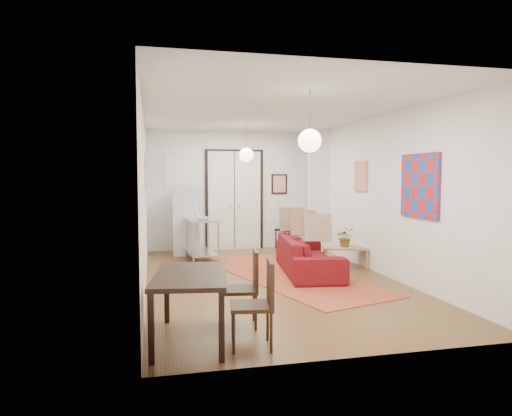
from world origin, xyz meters
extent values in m
plane|color=brown|center=(0.00, 0.00, 0.00)|extent=(7.00, 7.00, 0.00)
cube|color=white|center=(0.00, 0.00, 2.90)|extent=(4.20, 7.00, 0.02)
cube|color=white|center=(0.00, 3.50, 1.45)|extent=(4.20, 0.02, 2.90)
cube|color=white|center=(0.00, -3.50, 1.45)|extent=(4.20, 0.02, 2.90)
cube|color=white|center=(-2.10, 0.00, 1.45)|extent=(0.02, 7.00, 2.90)
cube|color=white|center=(2.10, 0.00, 1.45)|extent=(0.02, 7.00, 2.90)
cube|color=white|center=(0.00, 3.46, 1.20)|extent=(1.44, 0.06, 2.50)
cube|color=white|center=(1.85, 2.55, 1.45)|extent=(0.50, 0.10, 2.90)
cube|color=white|center=(-1.92, 1.50, 1.90)|extent=(0.35, 1.00, 0.70)
cube|color=red|center=(2.08, -1.25, 1.65)|extent=(0.05, 1.00, 1.00)
cube|color=beige|center=(2.08, 0.80, 1.80)|extent=(0.05, 0.50, 0.60)
cube|color=red|center=(1.15, 3.47, 1.60)|extent=(0.40, 0.03, 0.50)
cube|color=#97623F|center=(-2.07, 2.00, 1.95)|extent=(0.03, 0.44, 0.54)
sphere|color=white|center=(0.00, 2.00, 2.25)|extent=(0.30, 0.30, 0.30)
cylinder|color=black|center=(0.00, 2.00, 2.65)|extent=(0.01, 0.01, 0.50)
sphere|color=white|center=(0.00, -2.00, 2.25)|extent=(0.30, 0.30, 0.30)
cylinder|color=black|center=(0.00, -2.00, 2.65)|extent=(0.01, 0.01, 0.50)
cube|color=#BA472E|center=(0.39, 0.17, 0.01)|extent=(2.68, 4.46, 0.01)
imported|color=maroon|center=(0.83, 0.35, 0.34)|extent=(2.40, 1.21, 0.67)
cube|color=#A6834E|center=(1.75, 0.77, 0.38)|extent=(1.00, 0.74, 0.04)
cube|color=#A6834E|center=(1.35, 0.57, 0.18)|extent=(0.06, 0.06, 0.36)
cube|color=#A6834E|center=(2.15, 0.57, 0.18)|extent=(0.06, 0.06, 0.36)
cube|color=#A6834E|center=(1.35, 0.97, 0.18)|extent=(0.06, 0.06, 0.36)
cube|color=#A6834E|center=(2.15, 0.97, 0.18)|extent=(0.06, 0.06, 0.36)
imported|color=#31622C|center=(1.75, 0.77, 0.59)|extent=(0.42, 0.39, 0.39)
cube|color=#BABCBF|center=(-0.97, 2.07, 0.88)|extent=(0.67, 1.21, 0.04)
cube|color=#BABCBF|center=(-0.97, 2.07, 0.18)|extent=(0.62, 1.17, 0.03)
cylinder|color=#BABCBF|center=(-1.22, 1.53, 0.44)|extent=(0.04, 0.04, 0.88)
cylinder|color=#BABCBF|center=(-0.71, 1.53, 0.44)|extent=(0.04, 0.04, 0.88)
cylinder|color=#BABCBF|center=(-1.22, 2.62, 0.44)|extent=(0.04, 0.04, 0.88)
cylinder|color=#BABCBF|center=(-0.71, 2.62, 0.44)|extent=(0.04, 0.04, 0.88)
imported|color=white|center=(-0.97, 1.77, 0.93)|extent=(0.23, 0.23, 0.05)
imported|color=#5187B0|center=(-1.02, 2.32, 0.99)|extent=(0.09, 0.09, 0.19)
cube|color=silver|center=(-1.21, 2.91, 0.81)|extent=(0.64, 0.64, 1.61)
cube|color=black|center=(-1.59, -2.65, 0.72)|extent=(0.96, 1.44, 0.05)
cube|color=black|center=(-1.92, -3.27, 0.34)|extent=(0.07, 0.07, 0.69)
cube|color=black|center=(-1.25, -3.27, 0.34)|extent=(0.07, 0.07, 0.69)
cube|color=black|center=(-1.92, -2.03, 0.34)|extent=(0.07, 0.07, 0.69)
cube|color=black|center=(-1.25, -2.03, 0.34)|extent=(0.07, 0.07, 0.69)
cube|color=#382212|center=(-0.99, -2.30, 0.44)|extent=(0.50, 0.48, 0.04)
cube|color=#382212|center=(-0.99, -2.10, 0.69)|extent=(0.10, 0.42, 0.46)
cylinder|color=#382212|center=(-1.17, -2.49, 0.22)|extent=(0.03, 0.03, 0.44)
cylinder|color=#382212|center=(-0.81, -2.49, 0.22)|extent=(0.03, 0.03, 0.44)
cylinder|color=#382212|center=(-1.17, -2.11, 0.22)|extent=(0.03, 0.03, 0.44)
cylinder|color=#382212|center=(-0.81, -2.11, 0.22)|extent=(0.03, 0.03, 0.44)
cube|color=#382212|center=(-0.99, -3.00, 0.44)|extent=(0.50, 0.48, 0.04)
cube|color=#382212|center=(-0.99, -2.80, 0.69)|extent=(0.10, 0.42, 0.46)
cylinder|color=#382212|center=(-1.17, -3.19, 0.22)|extent=(0.03, 0.03, 0.44)
cylinder|color=#382212|center=(-0.81, -3.19, 0.22)|extent=(0.03, 0.03, 0.44)
cylinder|color=#382212|center=(-1.17, -2.81, 0.22)|extent=(0.03, 0.03, 0.44)
cylinder|color=#382212|center=(-0.81, -2.81, 0.22)|extent=(0.03, 0.03, 0.44)
cube|color=black|center=(1.25, 3.15, 0.48)|extent=(0.57, 0.57, 0.04)
cube|color=black|center=(1.25, 3.35, 0.73)|extent=(0.43, 0.18, 0.48)
cylinder|color=black|center=(1.06, 2.96, 0.24)|extent=(0.03, 0.03, 0.48)
cylinder|color=black|center=(1.45, 2.96, 0.24)|extent=(0.03, 0.03, 0.48)
cylinder|color=black|center=(1.06, 3.34, 0.24)|extent=(0.03, 0.03, 0.48)
cylinder|color=black|center=(1.45, 3.34, 0.24)|extent=(0.03, 0.03, 0.48)
camera|label=1|loc=(-1.99, -7.58, 1.80)|focal=32.00mm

